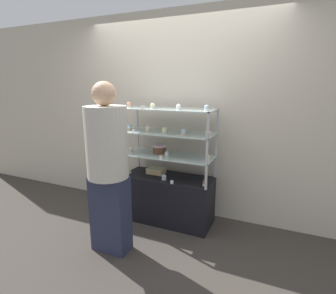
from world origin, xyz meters
TOP-DOWN VIEW (x-y plane):
  - ground_plane at (0.00, 0.00)m, footprint 20.00×20.00m
  - back_wall at (0.00, 0.37)m, footprint 8.00×0.05m
  - display_base at (0.00, 0.00)m, footprint 1.10×0.45m
  - display_riser_lower at (0.00, 0.00)m, footprint 1.10×0.45m
  - display_riser_middle at (0.00, 0.00)m, footprint 1.10×0.45m
  - display_riser_upper at (0.00, 0.00)m, footprint 1.10×0.45m
  - layer_cake_centerpiece at (-0.13, 0.03)m, footprint 0.17×0.17m
  - sheet_cake_frosted at (-0.19, 0.05)m, footprint 0.22×0.16m
  - cupcake_0 at (-0.51, -0.08)m, footprint 0.06×0.06m
  - cupcake_1 at (-0.00, -0.12)m, footprint 0.06×0.06m
  - cupcake_2 at (0.50, -0.11)m, footprint 0.06×0.06m
  - price_tag_0 at (0.14, -0.21)m, footprint 0.04×0.00m
  - cupcake_3 at (-0.49, -0.05)m, footprint 0.05×0.05m
  - cupcake_4 at (0.01, -0.07)m, footprint 0.05×0.05m
  - cupcake_5 at (0.50, -0.04)m, footprint 0.05×0.05m
  - price_tag_1 at (-0.00, -0.21)m, footprint 0.04×0.00m
  - cupcake_6 at (-0.49, -0.07)m, footprint 0.06×0.06m
  - cupcake_7 at (-0.24, -0.06)m, footprint 0.06×0.06m
  - cupcake_8 at (-0.01, -0.08)m, footprint 0.06×0.06m
  - cupcake_9 at (0.23, -0.10)m, footprint 0.06×0.06m
  - cupcake_10 at (0.50, -0.07)m, footprint 0.06×0.06m
  - price_tag_2 at (-0.35, -0.21)m, footprint 0.04×0.00m
  - cupcake_11 at (-0.50, -0.05)m, footprint 0.05×0.05m
  - cupcake_12 at (-0.16, -0.08)m, footprint 0.05×0.05m
  - cupcake_13 at (0.18, -0.11)m, footprint 0.05×0.05m
  - cupcake_14 at (0.49, -0.11)m, footprint 0.05×0.05m
  - price_tag_3 at (-0.23, -0.21)m, footprint 0.04×0.00m
  - customer_figure at (-0.30, -0.79)m, footprint 0.40×0.40m

SIDE VIEW (x-z plane):
  - ground_plane at x=0.00m, z-range 0.00..0.00m
  - display_base at x=0.00m, z-range 0.00..0.59m
  - price_tag_0 at x=0.14m, z-range 0.59..0.63m
  - cupcake_0 at x=-0.51m, z-range 0.59..0.66m
  - cupcake_1 at x=0.00m, z-range 0.59..0.66m
  - cupcake_2 at x=0.50m, z-range 0.59..0.66m
  - sheet_cake_frosted at x=-0.19m, z-range 0.59..0.66m
  - display_riser_lower at x=0.00m, z-range 0.71..0.99m
  - price_tag_1 at x=0.00m, z-range 0.87..0.91m
  - cupcake_3 at x=-0.49m, z-range 0.87..0.93m
  - cupcake_4 at x=0.01m, z-range 0.87..0.93m
  - cupcake_5 at x=0.50m, z-range 0.87..0.93m
  - layer_cake_centerpiece at x=-0.13m, z-range 0.87..0.97m
  - customer_figure at x=-0.30m, z-range 0.06..1.79m
  - display_riser_middle at x=0.00m, z-range 0.99..1.27m
  - price_tag_2 at x=-0.35m, z-range 1.15..1.19m
  - cupcake_6 at x=-0.49m, z-range 1.14..1.22m
  - cupcake_7 at x=-0.24m, z-range 1.14..1.22m
  - cupcake_8 at x=-0.01m, z-range 1.14..1.22m
  - cupcake_9 at x=0.23m, z-range 1.14..1.22m
  - cupcake_10 at x=0.50m, z-range 1.14..1.22m
  - back_wall at x=0.00m, z-range 0.00..2.60m
  - display_riser_upper at x=0.00m, z-range 1.27..1.55m
  - price_tag_3 at x=-0.23m, z-range 1.43..1.47m
  - cupcake_11 at x=-0.50m, z-range 1.42..1.49m
  - cupcake_12 at x=-0.16m, z-range 1.42..1.49m
  - cupcake_13 at x=0.18m, z-range 1.42..1.49m
  - cupcake_14 at x=0.49m, z-range 1.42..1.49m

